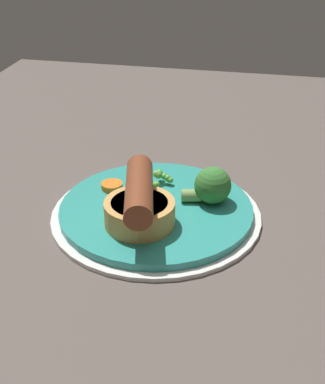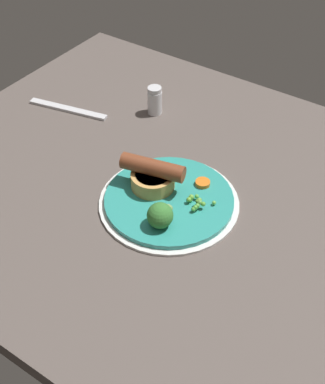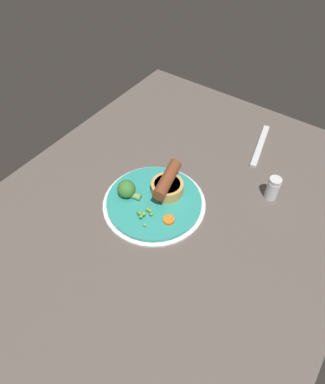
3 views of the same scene
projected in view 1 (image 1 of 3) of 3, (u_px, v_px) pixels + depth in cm
name	position (u px, v px, depth cm)	size (l,w,h in cm)	color
dining_table	(131.00, 208.00, 67.03)	(110.00, 80.00, 3.00)	#564C47
dinner_plate	(156.00, 212.00, 62.28)	(24.37, 24.37, 1.40)	silver
sausage_pudding	(139.00, 205.00, 57.37)	(11.65, 7.73, 5.74)	tan
pea_pile	(158.00, 178.00, 65.81)	(4.93, 4.14, 1.82)	#5EA249
broccoli_floret_near	(211.00, 186.00, 61.78)	(4.32, 5.85, 4.32)	#387A33
carrot_slice_1	(112.00, 186.00, 65.34)	(2.63, 2.63, 0.73)	orange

